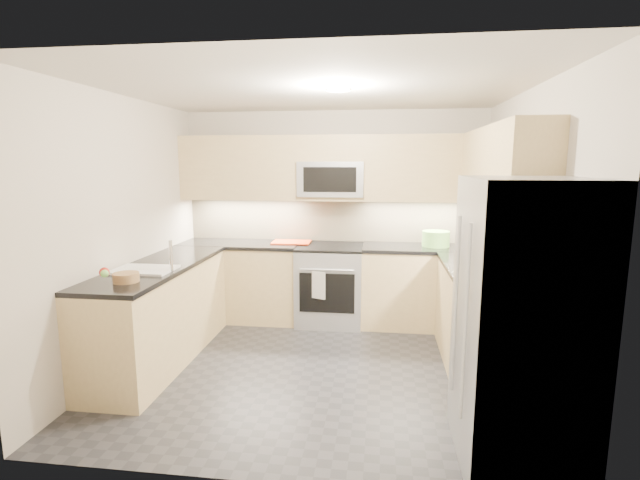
% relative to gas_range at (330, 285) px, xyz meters
% --- Properties ---
extents(floor, '(3.60, 3.20, 0.00)m').
position_rel_gas_range_xyz_m(floor, '(0.00, -1.28, -0.46)').
color(floor, '#26262C').
rests_on(floor, ground).
extents(ceiling, '(3.60, 3.20, 0.02)m').
position_rel_gas_range_xyz_m(ceiling, '(0.00, -1.28, 2.04)').
color(ceiling, beige).
rests_on(ceiling, wall_back).
extents(wall_back, '(3.60, 0.02, 2.50)m').
position_rel_gas_range_xyz_m(wall_back, '(0.00, 0.32, 0.79)').
color(wall_back, '#BBB2A3').
rests_on(wall_back, floor).
extents(wall_front, '(3.60, 0.02, 2.50)m').
position_rel_gas_range_xyz_m(wall_front, '(0.00, -2.88, 0.79)').
color(wall_front, '#BBB2A3').
rests_on(wall_front, floor).
extents(wall_left, '(0.02, 3.20, 2.50)m').
position_rel_gas_range_xyz_m(wall_left, '(-1.80, -1.28, 0.79)').
color(wall_left, '#BBB2A3').
rests_on(wall_left, floor).
extents(wall_right, '(0.02, 3.20, 2.50)m').
position_rel_gas_range_xyz_m(wall_right, '(1.80, -1.28, 0.79)').
color(wall_right, '#BBB2A3').
rests_on(wall_right, floor).
extents(base_cab_back_left, '(1.42, 0.60, 0.90)m').
position_rel_gas_range_xyz_m(base_cab_back_left, '(-1.09, 0.02, -0.01)').
color(base_cab_back_left, '#D1B57E').
rests_on(base_cab_back_left, floor).
extents(base_cab_back_right, '(1.42, 0.60, 0.90)m').
position_rel_gas_range_xyz_m(base_cab_back_right, '(1.09, 0.02, -0.01)').
color(base_cab_back_right, '#D1B57E').
rests_on(base_cab_back_right, floor).
extents(base_cab_right, '(0.60, 1.70, 0.90)m').
position_rel_gas_range_xyz_m(base_cab_right, '(1.50, -1.12, -0.01)').
color(base_cab_right, '#D1B57E').
rests_on(base_cab_right, floor).
extents(base_cab_peninsula, '(0.60, 2.00, 0.90)m').
position_rel_gas_range_xyz_m(base_cab_peninsula, '(-1.50, -1.28, -0.01)').
color(base_cab_peninsula, '#D1B57E').
rests_on(base_cab_peninsula, floor).
extents(countertop_back_left, '(1.42, 0.63, 0.04)m').
position_rel_gas_range_xyz_m(countertop_back_left, '(-1.09, 0.02, 0.47)').
color(countertop_back_left, black).
rests_on(countertop_back_left, base_cab_back_left).
extents(countertop_back_right, '(1.42, 0.63, 0.04)m').
position_rel_gas_range_xyz_m(countertop_back_right, '(1.09, 0.02, 0.47)').
color(countertop_back_right, black).
rests_on(countertop_back_right, base_cab_back_right).
extents(countertop_right, '(0.63, 1.70, 0.04)m').
position_rel_gas_range_xyz_m(countertop_right, '(1.50, -1.12, 0.47)').
color(countertop_right, black).
rests_on(countertop_right, base_cab_right).
extents(countertop_peninsula, '(0.63, 2.00, 0.04)m').
position_rel_gas_range_xyz_m(countertop_peninsula, '(-1.50, -1.28, 0.47)').
color(countertop_peninsula, black).
rests_on(countertop_peninsula, base_cab_peninsula).
extents(upper_cab_back, '(3.60, 0.35, 0.75)m').
position_rel_gas_range_xyz_m(upper_cab_back, '(0.00, 0.15, 1.37)').
color(upper_cab_back, '#D1B57E').
rests_on(upper_cab_back, wall_back).
extents(upper_cab_right, '(0.35, 1.95, 0.75)m').
position_rel_gas_range_xyz_m(upper_cab_right, '(1.62, -1.00, 1.37)').
color(upper_cab_right, '#D1B57E').
rests_on(upper_cab_right, wall_right).
extents(backsplash_back, '(3.60, 0.01, 0.51)m').
position_rel_gas_range_xyz_m(backsplash_back, '(0.00, 0.32, 0.74)').
color(backsplash_back, tan).
rests_on(backsplash_back, wall_back).
extents(backsplash_right, '(0.01, 2.30, 0.51)m').
position_rel_gas_range_xyz_m(backsplash_right, '(1.80, -0.82, 0.74)').
color(backsplash_right, tan).
rests_on(backsplash_right, wall_right).
extents(gas_range, '(0.76, 0.65, 0.91)m').
position_rel_gas_range_xyz_m(gas_range, '(0.00, 0.00, 0.00)').
color(gas_range, '#A4A6AC').
rests_on(gas_range, floor).
extents(range_cooktop, '(0.76, 0.65, 0.03)m').
position_rel_gas_range_xyz_m(range_cooktop, '(0.00, 0.00, 0.46)').
color(range_cooktop, black).
rests_on(range_cooktop, gas_range).
extents(oven_door_glass, '(0.62, 0.02, 0.45)m').
position_rel_gas_range_xyz_m(oven_door_glass, '(0.00, -0.33, -0.01)').
color(oven_door_glass, black).
rests_on(oven_door_glass, gas_range).
extents(oven_handle, '(0.60, 0.02, 0.02)m').
position_rel_gas_range_xyz_m(oven_handle, '(0.00, -0.35, 0.26)').
color(oven_handle, '#B2B5BA').
rests_on(oven_handle, gas_range).
extents(microwave, '(0.76, 0.40, 0.40)m').
position_rel_gas_range_xyz_m(microwave, '(0.00, 0.12, 1.24)').
color(microwave, '#9A9CA2').
rests_on(microwave, upper_cab_back).
extents(microwave_door, '(0.60, 0.01, 0.28)m').
position_rel_gas_range_xyz_m(microwave_door, '(0.00, -0.08, 1.24)').
color(microwave_door, black).
rests_on(microwave_door, microwave).
extents(refrigerator, '(0.70, 0.90, 1.80)m').
position_rel_gas_range_xyz_m(refrigerator, '(1.45, -2.43, 0.45)').
color(refrigerator, '#9D9FA5').
rests_on(refrigerator, floor).
extents(fridge_handle_left, '(0.02, 0.02, 1.20)m').
position_rel_gas_range_xyz_m(fridge_handle_left, '(1.08, -2.61, 0.49)').
color(fridge_handle_left, '#B2B5BA').
rests_on(fridge_handle_left, refrigerator).
extents(fridge_handle_right, '(0.02, 0.02, 1.20)m').
position_rel_gas_range_xyz_m(fridge_handle_right, '(1.08, -2.25, 0.49)').
color(fridge_handle_right, '#B2B5BA').
rests_on(fridge_handle_right, refrigerator).
extents(sink_basin, '(0.52, 0.38, 0.16)m').
position_rel_gas_range_xyz_m(sink_basin, '(-1.50, -1.53, 0.42)').
color(sink_basin, white).
rests_on(sink_basin, base_cab_peninsula).
extents(faucet, '(0.03, 0.03, 0.28)m').
position_rel_gas_range_xyz_m(faucet, '(-1.24, -1.53, 0.62)').
color(faucet, silver).
rests_on(faucet, countertop_peninsula).
extents(utensil_bowl, '(0.41, 0.41, 0.18)m').
position_rel_gas_range_xyz_m(utensil_bowl, '(1.21, 0.06, 0.57)').
color(utensil_bowl, '#76C353').
rests_on(utensil_bowl, countertop_back_right).
extents(cutting_board, '(0.46, 0.32, 0.01)m').
position_rel_gas_range_xyz_m(cutting_board, '(-0.48, 0.09, 0.49)').
color(cutting_board, '#EC4116').
rests_on(cutting_board, countertop_back_left).
extents(fruit_basket, '(0.23, 0.23, 0.07)m').
position_rel_gas_range_xyz_m(fruit_basket, '(-1.44, -1.91, 0.52)').
color(fruit_basket, '#997247').
rests_on(fruit_basket, countertop_peninsula).
extents(fruit_apple, '(0.08, 0.08, 0.08)m').
position_rel_gas_range_xyz_m(fruit_apple, '(-1.52, -2.07, 0.60)').
color(fruit_apple, '#AE1B13').
rests_on(fruit_apple, fruit_basket).
extents(fruit_pear, '(0.06, 0.06, 0.06)m').
position_rel_gas_range_xyz_m(fruit_pear, '(-1.50, -2.11, 0.60)').
color(fruit_pear, '#77C353').
rests_on(fruit_pear, fruit_basket).
extents(dish_towel_check, '(0.16, 0.08, 0.31)m').
position_rel_gas_range_xyz_m(dish_towel_check, '(-0.09, -0.37, 0.10)').
color(dish_towel_check, silver).
rests_on(dish_towel_check, oven_handle).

